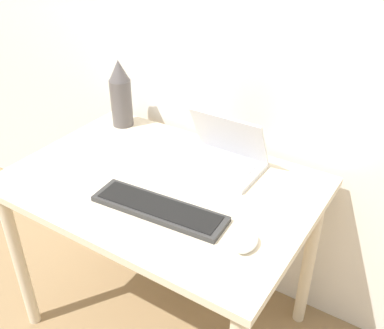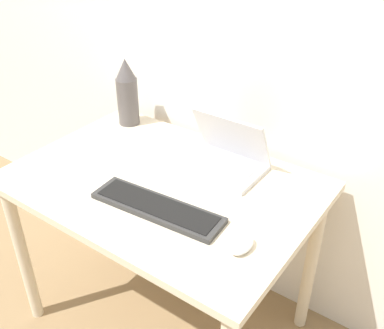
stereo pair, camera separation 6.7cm
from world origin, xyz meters
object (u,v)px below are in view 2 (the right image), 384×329
Objects in this scene: laptop at (226,157)px; vase at (127,93)px; mouse at (241,244)px; keyboard at (157,207)px.

vase reaches higher than laptop.
mouse is 0.33× the size of vase.
laptop is 0.36m from keyboard.
keyboard is 0.32m from mouse.
vase reaches higher than keyboard.
laptop reaches higher than keyboard.
vase is at bearing 140.23° from keyboard.
keyboard is 4.78× the size of mouse.
vase is at bearing 172.77° from laptop.
vase reaches higher than mouse.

